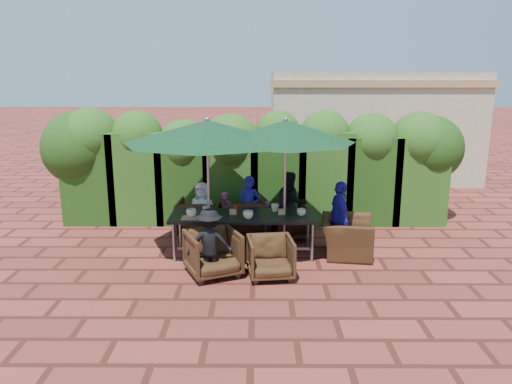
{
  "coord_description": "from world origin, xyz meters",
  "views": [
    {
      "loc": [
        0.09,
        -8.29,
        3.19
      ],
      "look_at": [
        0.04,
        0.4,
        1.1
      ],
      "focal_mm": 35.0,
      "sensor_mm": 36.0,
      "label": 1
    }
  ],
  "objects_px": {
    "umbrella_right": "(285,132)",
    "chair_end_right": "(347,231)",
    "chair_far_right": "(291,221)",
    "chair_far_left": "(199,218)",
    "chair_near_right": "(271,256)",
    "chair_near_left": "(213,251)",
    "chair_far_mid": "(242,217)",
    "dining_table": "(244,219)",
    "umbrella_left": "(207,132)"
  },
  "relations": [
    {
      "from": "chair_far_mid",
      "to": "chair_near_left",
      "type": "bearing_deg",
      "value": 68.1
    },
    {
      "from": "chair_near_left",
      "to": "chair_end_right",
      "type": "height_order",
      "value": "chair_end_right"
    },
    {
      "from": "chair_near_left",
      "to": "chair_far_right",
      "type": "bearing_deg",
      "value": 29.74
    },
    {
      "from": "umbrella_right",
      "to": "chair_end_right",
      "type": "relative_size",
      "value": 2.4
    },
    {
      "from": "chair_far_right",
      "to": "chair_far_left",
      "type": "bearing_deg",
      "value": -11.56
    },
    {
      "from": "chair_far_left",
      "to": "chair_end_right",
      "type": "relative_size",
      "value": 0.84
    },
    {
      "from": "dining_table",
      "to": "chair_near_right",
      "type": "xyz_separation_m",
      "value": [
        0.46,
        -1.0,
        -0.32
      ]
    },
    {
      "from": "chair_near_left",
      "to": "chair_near_right",
      "type": "relative_size",
      "value": 1.13
    },
    {
      "from": "umbrella_right",
      "to": "chair_far_right",
      "type": "bearing_deg",
      "value": 78.93
    },
    {
      "from": "chair_end_right",
      "to": "chair_near_right",
      "type": "bearing_deg",
      "value": 135.04
    },
    {
      "from": "umbrella_right",
      "to": "chair_end_right",
      "type": "height_order",
      "value": "umbrella_right"
    },
    {
      "from": "chair_far_right",
      "to": "chair_far_mid",
      "type": "bearing_deg",
      "value": -12.53
    },
    {
      "from": "chair_far_mid",
      "to": "chair_end_right",
      "type": "bearing_deg",
      "value": 144.9
    },
    {
      "from": "umbrella_left",
      "to": "umbrella_right",
      "type": "xyz_separation_m",
      "value": [
        1.33,
        0.03,
        -0.0
      ]
    },
    {
      "from": "dining_table",
      "to": "umbrella_left",
      "type": "xyz_separation_m",
      "value": [
        -0.61,
        0.01,
        1.54
      ]
    },
    {
      "from": "dining_table",
      "to": "chair_far_right",
      "type": "relative_size",
      "value": 3.62
    },
    {
      "from": "chair_far_left",
      "to": "chair_far_mid",
      "type": "distance_m",
      "value": 0.84
    },
    {
      "from": "umbrella_left",
      "to": "chair_end_right",
      "type": "height_order",
      "value": "umbrella_left"
    },
    {
      "from": "dining_table",
      "to": "chair_near_right",
      "type": "relative_size",
      "value": 3.57
    },
    {
      "from": "chair_far_mid",
      "to": "chair_far_right",
      "type": "bearing_deg",
      "value": 170.79
    },
    {
      "from": "chair_near_left",
      "to": "chair_near_right",
      "type": "bearing_deg",
      "value": -29.35
    },
    {
      "from": "chair_near_right",
      "to": "chair_far_mid",
      "type": "bearing_deg",
      "value": 97.32
    },
    {
      "from": "chair_far_mid",
      "to": "chair_near_left",
      "type": "distance_m",
      "value": 1.89
    },
    {
      "from": "dining_table",
      "to": "chair_far_right",
      "type": "bearing_deg",
      "value": 46.32
    },
    {
      "from": "dining_table",
      "to": "chair_far_mid",
      "type": "xyz_separation_m",
      "value": [
        -0.05,
        0.94,
        -0.24
      ]
    },
    {
      "from": "umbrella_left",
      "to": "dining_table",
      "type": "bearing_deg",
      "value": -1.04
    },
    {
      "from": "umbrella_right",
      "to": "chair_far_left",
      "type": "distance_m",
      "value": 2.56
    },
    {
      "from": "chair_far_left",
      "to": "chair_far_right",
      "type": "xyz_separation_m",
      "value": [
        1.79,
        0.04,
        -0.07
      ]
    },
    {
      "from": "umbrella_left",
      "to": "chair_end_right",
      "type": "relative_size",
      "value": 2.82
    },
    {
      "from": "chair_far_left",
      "to": "chair_near_right",
      "type": "height_order",
      "value": "chair_far_left"
    },
    {
      "from": "dining_table",
      "to": "umbrella_right",
      "type": "bearing_deg",
      "value": 3.09
    },
    {
      "from": "dining_table",
      "to": "umbrella_left",
      "type": "bearing_deg",
      "value": 178.96
    },
    {
      "from": "umbrella_right",
      "to": "chair_near_right",
      "type": "relative_size",
      "value": 3.41
    },
    {
      "from": "chair_far_left",
      "to": "chair_far_right",
      "type": "bearing_deg",
      "value": -176.33
    },
    {
      "from": "dining_table",
      "to": "chair_far_left",
      "type": "bearing_deg",
      "value": 134.6
    },
    {
      "from": "umbrella_right",
      "to": "chair_end_right",
      "type": "distance_m",
      "value": 2.09
    },
    {
      "from": "umbrella_right",
      "to": "chair_near_right",
      "type": "distance_m",
      "value": 2.14
    },
    {
      "from": "dining_table",
      "to": "umbrella_left",
      "type": "height_order",
      "value": "umbrella_left"
    },
    {
      "from": "chair_near_left",
      "to": "chair_end_right",
      "type": "distance_m",
      "value": 2.49
    },
    {
      "from": "chair_far_mid",
      "to": "chair_far_right",
      "type": "relative_size",
      "value": 1.22
    },
    {
      "from": "chair_far_left",
      "to": "dining_table",
      "type": "bearing_deg",
      "value": 137.13
    },
    {
      "from": "chair_end_right",
      "to": "umbrella_left",
      "type": "bearing_deg",
      "value": 98.84
    },
    {
      "from": "dining_table",
      "to": "chair_near_left",
      "type": "bearing_deg",
      "value": -116.93
    },
    {
      "from": "umbrella_right",
      "to": "chair_near_left",
      "type": "distance_m",
      "value": 2.36
    },
    {
      "from": "umbrella_right",
      "to": "chair_far_right",
      "type": "relative_size",
      "value": 3.46
    },
    {
      "from": "chair_far_left",
      "to": "chair_far_right",
      "type": "height_order",
      "value": "chair_far_left"
    },
    {
      "from": "chair_far_mid",
      "to": "dining_table",
      "type": "bearing_deg",
      "value": 83.8
    },
    {
      "from": "umbrella_left",
      "to": "umbrella_right",
      "type": "height_order",
      "value": "same"
    },
    {
      "from": "chair_far_right",
      "to": "chair_end_right",
      "type": "relative_size",
      "value": 0.69
    },
    {
      "from": "chair_end_right",
      "to": "chair_far_left",
      "type": "bearing_deg",
      "value": 80.64
    }
  ]
}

